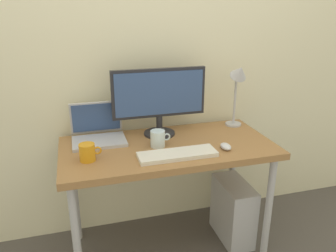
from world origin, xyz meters
name	(u,v)px	position (x,y,z in m)	size (l,w,h in m)	color
ground_plane	(168,246)	(0.00, 0.00, 0.00)	(6.00, 6.00, 0.00)	#4C4742
back_wall	(152,44)	(0.00, 0.37, 1.30)	(4.40, 0.04, 2.60)	beige
desk	(168,156)	(0.00, 0.00, 0.67)	(1.27, 0.62, 0.74)	olive
monitor	(159,97)	(-0.01, 0.18, 0.99)	(0.59, 0.20, 0.43)	#232328
laptop	(98,131)	(-0.39, 0.19, 0.80)	(0.32, 0.26, 0.23)	#B2B2B7
desk_lamp	(238,82)	(0.53, 0.18, 1.06)	(0.11, 0.16, 0.45)	#B2B2B7
keyboard	(177,154)	(0.01, -0.17, 0.76)	(0.44, 0.14, 0.02)	silver
mouse	(226,146)	(0.31, -0.16, 0.76)	(0.06, 0.09, 0.03)	silver
coffee_mug	(88,152)	(-0.47, -0.09, 0.79)	(0.12, 0.09, 0.10)	orange
glass_cup	(158,139)	(-0.06, -0.01, 0.79)	(0.12, 0.09, 0.10)	silver
computer_tower	(233,211)	(0.45, -0.03, 0.21)	(0.18, 0.36, 0.42)	#B2B2B7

